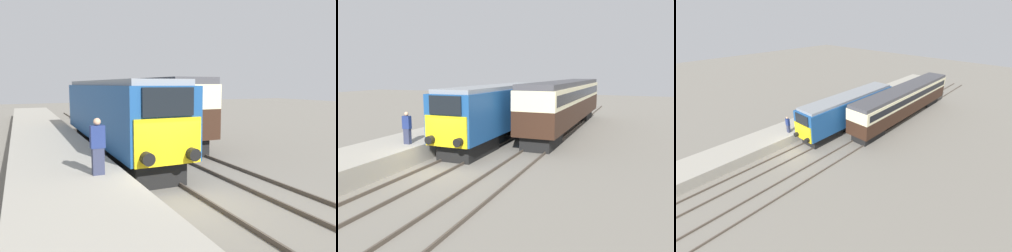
{
  "view_description": "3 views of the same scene",
  "coord_description": "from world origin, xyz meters",
  "views": [
    {
      "loc": [
        -4.58,
        -9.07,
        3.76
      ],
      "look_at": [
        0.0,
        0.94,
        2.36
      ],
      "focal_mm": 35.0,
      "sensor_mm": 36.0,
      "label": 1
    },
    {
      "loc": [
        9.21,
        -13.28,
        4.84
      ],
      "look_at": [
        1.7,
        4.94,
        1.6
      ],
      "focal_mm": 35.0,
      "sensor_mm": 36.0,
      "label": 2
    },
    {
      "loc": [
        16.02,
        -10.41,
        12.14
      ],
      "look_at": [
        1.7,
        4.94,
        1.6
      ],
      "focal_mm": 24.0,
      "sensor_mm": 36.0,
      "label": 3
    }
  ],
  "objects": [
    {
      "name": "ground_plane",
      "position": [
        0.0,
        0.0,
        0.0
      ],
      "size": [
        120.0,
        120.0,
        0.0
      ],
      "primitive_type": "plane",
      "color": "slate"
    },
    {
      "name": "passenger_carriage",
      "position": [
        3.4,
        14.2,
        2.5
      ],
      "size": [
        2.75,
        18.7,
        4.13
      ],
      "color": "black",
      "rests_on": "ground_plane"
    },
    {
      "name": "rails_near_track",
      "position": [
        0.0,
        5.0,
        0.07
      ],
      "size": [
        1.51,
        60.0,
        0.14
      ],
      "color": "#4C4238",
      "rests_on": "ground_plane"
    },
    {
      "name": "person_on_platform",
      "position": [
        -2.43,
        0.85,
        1.86
      ],
      "size": [
        0.44,
        0.26,
        1.77
      ],
      "color": "#2D334C",
      "rests_on": "platform_left"
    },
    {
      "name": "locomotive",
      "position": [
        0.0,
        7.64,
        2.2
      ],
      "size": [
        2.7,
        13.91,
        3.95
      ],
      "color": "black",
      "rests_on": "ground_plane"
    },
    {
      "name": "rails_far_track",
      "position": [
        3.4,
        5.0,
        0.07
      ],
      "size": [
        1.5,
        60.0,
        0.14
      ],
      "color": "#4C4238",
      "rests_on": "ground_plane"
    },
    {
      "name": "platform_left",
      "position": [
        -3.3,
        8.0,
        0.49
      ],
      "size": [
        3.5,
        50.0,
        0.97
      ],
      "color": "#9E998C",
      "rests_on": "ground_plane"
    }
  ]
}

